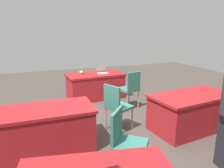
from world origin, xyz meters
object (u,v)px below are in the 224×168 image
at_px(chair_tucked_left, 130,87).
at_px(laptop_silver, 102,72).
at_px(table_foreground, 95,86).
at_px(yarn_ball, 81,72).
at_px(scissors_red, 110,72).
at_px(chair_tucked_right, 125,139).
at_px(chair_near_front, 117,104).
at_px(table_mid_left, 191,112).
at_px(table_back_left, 43,129).

bearing_deg(chair_tucked_left, laptop_silver, 91.95).
xyz_separation_m(table_foreground, yarn_ball, (0.39, -0.11, 0.42)).
relative_size(laptop_silver, scissors_red, 1.81).
bearing_deg(table_foreground, scissors_red, -176.08).
bearing_deg(chair_tucked_left, chair_tucked_right, -132.27).
relative_size(chair_near_front, chair_tucked_right, 1.02).
distance_m(table_foreground, table_mid_left, 2.95).
bearing_deg(table_back_left, table_mid_left, 174.45).
distance_m(table_back_left, yarn_ball, 2.86).
bearing_deg(chair_near_front, laptop_silver, 145.17).
bearing_deg(table_back_left, yarn_ball, -116.99).
xyz_separation_m(laptop_silver, yarn_ball, (0.62, -0.08, 0.01)).
relative_size(table_mid_left, table_back_left, 1.03).
bearing_deg(laptop_silver, chair_tucked_left, 108.20).
height_order(table_foreground, scissors_red, scissors_red).
distance_m(chair_tucked_left, chair_tucked_right, 2.64).
xyz_separation_m(table_foreground, laptop_silver, (-0.23, -0.03, 0.40)).
relative_size(table_back_left, chair_near_front, 1.79).
relative_size(table_back_left, chair_tucked_left, 1.77).
height_order(table_foreground, laptop_silver, laptop_silver).
bearing_deg(laptop_silver, table_back_left, 53.71).
bearing_deg(table_foreground, chair_tucked_left, 116.77).
xyz_separation_m(chair_near_front, laptop_silver, (-0.47, -2.23, 0.22)).
bearing_deg(chair_tucked_left, scissors_red, 80.49).
distance_m(chair_tucked_left, laptop_silver, 1.25).
bearing_deg(yarn_ball, table_mid_left, 119.80).
bearing_deg(table_mid_left, chair_tucked_right, 23.34).
distance_m(table_mid_left, table_back_left, 2.90).
distance_m(chair_near_front, yarn_ball, 2.33).
height_order(table_back_left, chair_tucked_left, chair_tucked_left).
bearing_deg(yarn_ball, chair_near_front, 93.67).
xyz_separation_m(chair_tucked_left, yarn_ball, (0.97, -1.26, 0.22)).
bearing_deg(chair_tucked_right, table_mid_left, 153.89).
xyz_separation_m(table_mid_left, chair_tucked_left, (0.63, -1.54, 0.20)).
bearing_deg(table_back_left, laptop_silver, -127.97).
relative_size(yarn_ball, scissors_red, 0.59).
relative_size(chair_tucked_right, laptop_silver, 2.89).
relative_size(table_back_left, chair_tucked_right, 1.83).
height_order(table_back_left, scissors_red, scissors_red).
height_order(table_foreground, table_mid_left, same).
bearing_deg(yarn_ball, table_back_left, 63.01).
bearing_deg(laptop_silver, scissors_red, -177.45).
xyz_separation_m(chair_tucked_left, laptop_silver, (0.35, -1.18, 0.21)).
distance_m(table_back_left, chair_tucked_left, 2.59).
height_order(table_mid_left, scissors_red, scissors_red).
xyz_separation_m(laptop_silver, scissors_red, (-0.25, -0.00, -0.04)).
height_order(chair_near_front, chair_tucked_right, chair_near_front).
distance_m(laptop_silver, scissors_red, 0.25).
bearing_deg(scissors_red, table_mid_left, 31.61).
xyz_separation_m(chair_tucked_right, yarn_ball, (-0.26, -3.60, 0.25)).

